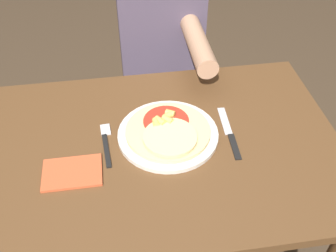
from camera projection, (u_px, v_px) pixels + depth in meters
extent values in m
cube|color=brown|center=(159.00, 149.00, 1.13)|extent=(1.05, 0.71, 0.03)
cylinder|color=brown|center=(34.00, 176.00, 1.55)|extent=(0.06, 0.06, 0.74)
cylinder|color=brown|center=(261.00, 150.00, 1.66)|extent=(0.06, 0.06, 0.74)
cylinder|color=silver|center=(168.00, 134.00, 1.14)|extent=(0.29, 0.29, 0.01)
cylinder|color=#E0C689|center=(168.00, 131.00, 1.14)|extent=(0.25, 0.25, 0.01)
cylinder|color=#B22D1E|center=(166.00, 121.00, 1.16)|extent=(0.14, 0.14, 0.00)
cylinder|color=beige|center=(170.00, 137.00, 1.10)|extent=(0.15, 0.15, 0.01)
cylinder|color=#E5BC5B|center=(170.00, 113.00, 1.16)|extent=(0.03, 0.03, 0.02)
cylinder|color=#E5BC5B|center=(168.00, 120.00, 1.14)|extent=(0.04, 0.04, 0.02)
cylinder|color=#E5BC5B|center=(168.00, 116.00, 1.16)|extent=(0.03, 0.03, 0.02)
cylinder|color=#E5BC5B|center=(160.00, 121.00, 1.14)|extent=(0.04, 0.04, 0.02)
cylinder|color=#E5BC5B|center=(155.00, 123.00, 1.13)|extent=(0.02, 0.03, 0.02)
cube|color=black|center=(107.00, 151.00, 1.10)|extent=(0.02, 0.13, 0.00)
cube|color=silver|center=(105.00, 130.00, 1.17)|extent=(0.03, 0.05, 0.00)
cube|color=black|center=(235.00, 147.00, 1.11)|extent=(0.02, 0.10, 0.00)
cube|color=silver|center=(225.00, 121.00, 1.19)|extent=(0.03, 0.12, 0.00)
cube|color=#C6512D|center=(72.00, 172.00, 1.04)|extent=(0.16, 0.11, 0.01)
cylinder|color=#2D2D38|center=(147.00, 130.00, 1.91)|extent=(0.11, 0.11, 0.51)
cylinder|color=#2D2D38|center=(176.00, 127.00, 1.92)|extent=(0.11, 0.11, 0.51)
cube|color=#4C4256|center=(160.00, 37.00, 1.57)|extent=(0.32, 0.22, 0.49)
cylinder|color=tan|center=(198.00, 45.00, 1.32)|extent=(0.07, 0.30, 0.07)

